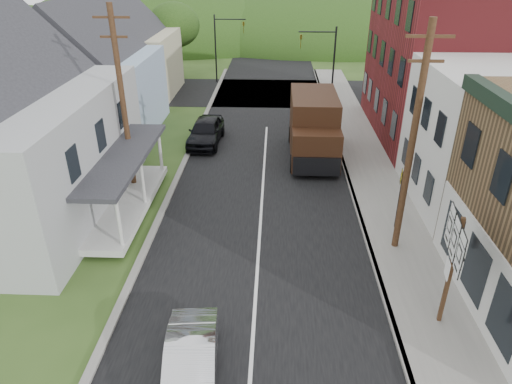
# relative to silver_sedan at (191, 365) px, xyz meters

# --- Properties ---
(ground) EXTENTS (120.00, 120.00, 0.00)m
(ground) POSITION_rel_silver_sedan_xyz_m (1.64, 3.46, -0.67)
(ground) COLOR #2D4719
(ground) RESTS_ON ground
(road) EXTENTS (9.00, 90.00, 0.02)m
(road) POSITION_rel_silver_sedan_xyz_m (1.64, 13.46, -0.67)
(road) COLOR black
(road) RESTS_ON ground
(cross_road) EXTENTS (60.00, 9.00, 0.02)m
(cross_road) POSITION_rel_silver_sedan_xyz_m (1.64, 30.46, -0.67)
(cross_road) COLOR black
(cross_road) RESTS_ON ground
(sidewalk_right) EXTENTS (2.80, 55.00, 0.15)m
(sidewalk_right) POSITION_rel_silver_sedan_xyz_m (7.54, 11.46, -0.59)
(sidewalk_right) COLOR slate
(sidewalk_right) RESTS_ON ground
(curb_right) EXTENTS (0.20, 55.00, 0.15)m
(curb_right) POSITION_rel_silver_sedan_xyz_m (6.19, 11.46, -0.59)
(curb_right) COLOR slate
(curb_right) RESTS_ON ground
(curb_left) EXTENTS (0.30, 55.00, 0.12)m
(curb_left) POSITION_rel_silver_sedan_xyz_m (-3.01, 11.46, -0.61)
(curb_left) COLOR slate
(curb_left) RESTS_ON ground
(storefront_white) EXTENTS (8.00, 7.00, 6.50)m
(storefront_white) POSITION_rel_silver_sedan_xyz_m (12.94, 10.96, 2.58)
(storefront_white) COLOR silver
(storefront_white) RESTS_ON ground
(storefront_red) EXTENTS (8.00, 12.00, 10.00)m
(storefront_red) POSITION_rel_silver_sedan_xyz_m (12.94, 20.46, 4.33)
(storefront_red) COLOR maroon
(storefront_red) RESTS_ON ground
(house_blue) EXTENTS (7.14, 8.16, 7.28)m
(house_blue) POSITION_rel_silver_sedan_xyz_m (-9.36, 20.46, 3.03)
(house_blue) COLOR #8EA1C2
(house_blue) RESTS_ON ground
(house_cream) EXTENTS (7.14, 8.16, 7.28)m
(house_cream) POSITION_rel_silver_sedan_xyz_m (-9.86, 29.46, 3.03)
(house_cream) COLOR #BDB993
(house_cream) RESTS_ON ground
(utility_pole_right) EXTENTS (1.60, 0.26, 9.00)m
(utility_pole_right) POSITION_rel_silver_sedan_xyz_m (7.24, 6.96, 3.99)
(utility_pole_right) COLOR #472D19
(utility_pole_right) RESTS_ON ground
(utility_pole_left) EXTENTS (1.60, 0.26, 9.00)m
(utility_pole_left) POSITION_rel_silver_sedan_xyz_m (-4.86, 11.46, 3.99)
(utility_pole_left) COLOR #472D19
(utility_pole_left) RESTS_ON ground
(traffic_signal_right) EXTENTS (2.87, 0.20, 6.00)m
(traffic_signal_right) POSITION_rel_silver_sedan_xyz_m (5.94, 26.96, 3.09)
(traffic_signal_right) COLOR black
(traffic_signal_right) RESTS_ON ground
(traffic_signal_left) EXTENTS (2.87, 0.20, 6.00)m
(traffic_signal_left) POSITION_rel_silver_sedan_xyz_m (-2.66, 33.96, 3.09)
(traffic_signal_left) COLOR black
(traffic_signal_left) RESTS_ON ground
(tree_left_d) EXTENTS (4.80, 4.80, 6.94)m
(tree_left_d) POSITION_rel_silver_sedan_xyz_m (-7.36, 35.46, 4.22)
(tree_left_d) COLOR #382616
(tree_left_d) RESTS_ON ground
(forested_ridge) EXTENTS (90.00, 30.00, 16.00)m
(forested_ridge) POSITION_rel_silver_sedan_xyz_m (1.64, 58.46, -0.67)
(forested_ridge) COLOR #1D3811
(forested_ridge) RESTS_ON ground
(silver_sedan) EXTENTS (1.79, 4.16, 1.33)m
(silver_sedan) POSITION_rel_silver_sedan_xyz_m (0.00, 0.00, 0.00)
(silver_sedan) COLOR silver
(silver_sedan) RESTS_ON ground
(dark_sedan) EXTENTS (2.13, 4.84, 1.62)m
(dark_sedan) POSITION_rel_silver_sedan_xyz_m (-2.16, 18.28, 0.15)
(dark_sedan) COLOR black
(dark_sedan) RESTS_ON ground
(delivery_van) EXTENTS (2.73, 6.52, 3.64)m
(delivery_van) POSITION_rel_silver_sedan_xyz_m (4.46, 16.41, 1.17)
(delivery_van) COLOR black
(delivery_van) RESTS_ON ground
(route_sign_cluster) EXTENTS (0.42, 2.22, 3.90)m
(route_sign_cluster) POSITION_rel_silver_sedan_xyz_m (7.65, 2.66, 2.01)
(route_sign_cluster) COLOR #472D19
(route_sign_cluster) RESTS_ON sidewalk_right
(warning_sign) EXTENTS (0.30, 0.74, 2.84)m
(warning_sign) POSITION_rel_silver_sedan_xyz_m (7.54, 8.41, 1.30)
(warning_sign) COLOR black
(warning_sign) RESTS_ON sidewalk_right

